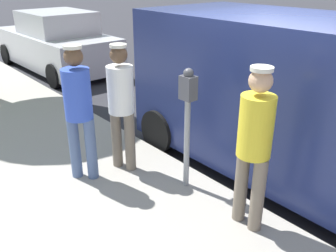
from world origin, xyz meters
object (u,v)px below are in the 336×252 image
at_px(parked_van, 320,102).
at_px(parking_meter_near, 188,109).
at_px(pedestrian_in_yellow, 254,140).
at_px(pedestrian_in_white, 121,101).
at_px(parked_sedan_behind, 57,44).
at_px(pedestrian_in_blue, 78,106).

bearing_deg(parked_van, parking_meter_near, -28.73).
bearing_deg(pedestrian_in_yellow, pedestrian_in_white, -80.24).
bearing_deg(parked_sedan_behind, parking_meter_near, 77.80).
bearing_deg(parked_van, pedestrian_in_yellow, 5.96).
bearing_deg(pedestrian_in_white, parked_sedan_behind, -106.82).
relative_size(pedestrian_in_yellow, parked_van, 0.33).
bearing_deg(pedestrian_in_blue, parked_van, 142.45).
distance_m(parking_meter_near, pedestrian_in_blue, 1.34).
bearing_deg(parked_sedan_behind, pedestrian_in_yellow, 79.11).
distance_m(pedestrian_in_yellow, parked_sedan_behind, 8.23).
bearing_deg(pedestrian_in_white, parking_meter_near, 110.99).
relative_size(pedestrian_in_yellow, pedestrian_in_blue, 1.00).
bearing_deg(parking_meter_near, pedestrian_in_blue, -48.84).
xyz_separation_m(parking_meter_near, parked_van, (-1.50, 0.82, -0.03)).
height_order(pedestrian_in_blue, pedestrian_in_white, pedestrian_in_blue).
xyz_separation_m(parked_van, parked_sedan_behind, (-0.03, -7.92, -0.41)).
distance_m(pedestrian_in_yellow, parked_van, 1.53).
relative_size(parked_van, parked_sedan_behind, 1.17).
xyz_separation_m(parking_meter_near, pedestrian_in_white, (0.34, -0.89, -0.06)).
bearing_deg(parked_van, parked_sedan_behind, -90.24).
distance_m(pedestrian_in_blue, pedestrian_in_white, 0.55).
height_order(pedestrian_in_yellow, pedestrian_in_blue, pedestrian_in_blue).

